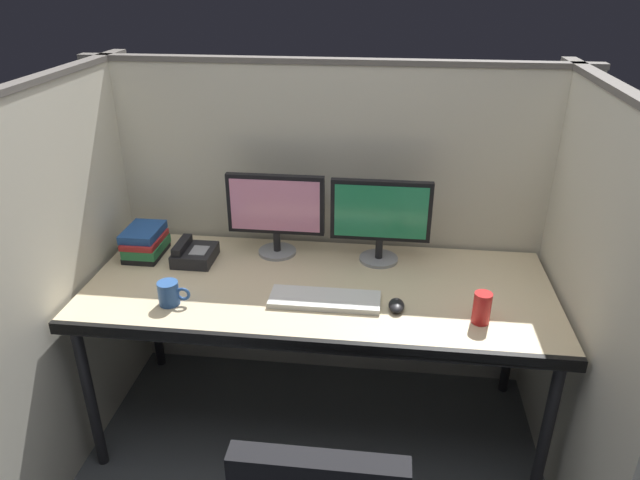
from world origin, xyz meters
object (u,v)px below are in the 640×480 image
monitor_left (276,209)px  monitor_right (381,216)px  book_stack (145,242)px  soda_can (482,308)px  desk_phone (194,254)px  keyboard_main (325,299)px  desk (318,297)px  coffee_mug (169,293)px  computer_mouse (396,305)px

monitor_left → monitor_right: (0.46, -0.02, 0.00)m
monitor_left → book_stack: 0.61m
soda_can → desk_phone: bearing=163.9°
keyboard_main → desk_phone: bearing=155.9°
desk → coffee_mug: (-0.55, -0.20, 0.10)m
desk → soda_can: 0.66m
keyboard_main → book_stack: 0.90m
desk → coffee_mug: bearing=-160.0°
coffee_mug → desk_phone: 0.36m
monitor_left → monitor_right: same height
computer_mouse → coffee_mug: 0.87m
monitor_right → soda_can: (0.38, -0.44, -0.15)m
monitor_right → desk_phone: (-0.81, -0.10, -0.18)m
soda_can → computer_mouse: bearing=170.6°
desk_phone → desk: bearing=-15.4°
desk → soda_can: soda_can is taller
coffee_mug → soda_can: size_ratio=1.03×
monitor_left → monitor_right: 0.46m
book_stack → desk_phone: 0.24m
coffee_mug → keyboard_main: bearing=8.1°
computer_mouse → soda_can: bearing=-9.4°
desk → computer_mouse: 0.35m
computer_mouse → soda_can: (0.31, -0.05, 0.04)m
book_stack → computer_mouse: bearing=-16.2°
soda_can → monitor_right: bearing=130.8°
keyboard_main → coffee_mug: 0.60m
monitor_left → soda_can: (0.84, -0.46, -0.15)m
coffee_mug → book_stack: bearing=123.0°
book_stack → desk_phone: size_ratio=1.20×
monitor_left → keyboard_main: 0.51m
monitor_right → keyboard_main: 0.47m
desk → keyboard_main: (0.04, -0.12, 0.06)m
soda_can → keyboard_main: bearing=173.0°
desk → keyboard_main: keyboard_main is taller
keyboard_main → desk_phone: 0.67m
computer_mouse → coffee_mug: size_ratio=0.76×
desk → monitor_left: (-0.22, 0.27, 0.27)m
desk → desk_phone: size_ratio=10.00×
computer_mouse → book_stack: (-1.12, 0.33, 0.05)m
monitor_left → soda_can: 0.97m
monitor_right → coffee_mug: (-0.79, -0.46, -0.17)m
monitor_left → book_stack: (-0.58, -0.08, -0.15)m
desk → coffee_mug: size_ratio=15.08×
book_stack → keyboard_main: bearing=-19.9°
monitor_left → soda_can: bearing=-28.7°
monitor_right → coffee_mug: bearing=-149.9°
computer_mouse → desk_phone: size_ratio=0.51×
computer_mouse → desk_phone: desk_phone is taller
monitor_left → desk_phone: 0.41m
computer_mouse → desk_phone: 0.94m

